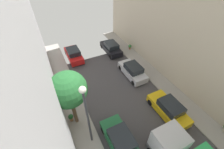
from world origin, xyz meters
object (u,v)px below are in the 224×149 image
Objects in this scene: street_tree_0 at (68,90)px; parked_car_right_2 at (169,109)px; potted_plant_2 at (130,47)px; parked_car_right_3 at (133,71)px; parked_car_right_4 at (111,48)px; parked_car_left_3 at (74,54)px; parked_car_left_2 at (121,141)px; potted_plant_1 at (71,117)px; lamp_post at (86,111)px.

parked_car_right_2 is at bearing -20.37° from street_tree_0.
parked_car_right_2 reaches higher than potted_plant_2.
parked_car_right_3 is 5.91m from parked_car_right_4.
parked_car_right_2 is 1.00× the size of parked_car_right_3.
parked_car_left_3 is 8.36m from potted_plant_2.
parked_car_left_2 and parked_car_left_3 have the same top height.
parked_car_left_2 is 1.00× the size of parked_car_left_3.
parked_car_right_3 is (0.00, 6.18, 0.00)m from parked_car_right_2.
parked_car_right_4 is at bearing 66.99° from parked_car_left_2.
street_tree_0 reaches higher than parked_car_right_3.
street_tree_0 is at bearing -157.71° from parked_car_right_3.
parked_car_left_3 is at bearing 75.78° from street_tree_0.
parked_car_left_3 is at bearing 90.00° from parked_car_left_2.
potted_plant_1 is at bearing -133.24° from parked_car_right_4.
parked_car_left_3 is at bearing 73.14° from potted_plant_1.
parked_car_left_3 is 10.81m from street_tree_0.
potted_plant_1 is at bearing -143.84° from potted_plant_2.
potted_plant_1 is at bearing 111.77° from lamp_post.
potted_plant_1 is 13.80m from potted_plant_2.
street_tree_0 is 0.90× the size of lamp_post.
parked_car_left_2 is 5.60m from street_tree_0.
parked_car_right_3 is (5.40, -6.66, 0.00)m from parked_car_left_3.
parked_car_left_2 is 14.57m from potted_plant_2.
parked_car_right_3 is at bearing 22.29° from street_tree_0.
street_tree_0 is (-2.51, 3.57, 3.51)m from parked_car_left_2.
street_tree_0 reaches higher than potted_plant_1.
parked_car_left_2 is at bearing -53.18° from potted_plant_1.
parked_car_left_2 is at bearing -90.00° from parked_car_left_3.
parked_car_left_2 is 5.71× the size of potted_plant_1.
lamp_post is at bearing -68.23° from potted_plant_1.
street_tree_0 is at bearing -38.60° from potted_plant_1.
parked_car_right_4 is at bearing -7.96° from parked_car_left_3.
parked_car_left_3 is 1.00× the size of parked_car_right_3.
lamp_post is at bearing -133.55° from potted_plant_2.
parked_car_right_4 reaches higher than potted_plant_2.
parked_car_right_4 is 12.60m from street_tree_0.
lamp_post reaches higher than parked_car_right_3.
potted_plant_1 is (-8.31, 3.25, -0.16)m from parked_car_right_2.
potted_plant_1 is (-0.40, 0.32, -3.67)m from street_tree_0.
potted_plant_2 is at bearing -9.99° from parked_car_left_3.
potted_plant_2 is (11.14, 8.14, -0.00)m from potted_plant_1.
parked_car_right_2 is 5.71× the size of potted_plant_1.
parked_car_left_2 is 1.00× the size of parked_car_right_4.
parked_car_left_3 is 1.00× the size of parked_car_right_4.
parked_car_left_3 is at bearing 81.08° from lamp_post.
potted_plant_1 is at bearing 126.82° from parked_car_left_2.
parked_car_left_2 reaches higher than potted_plant_2.
parked_car_right_3 is 9.73m from lamp_post.
parked_car_right_3 and parked_car_right_4 have the same top height.
potted_plant_1 is 1.02× the size of potted_plant_2.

